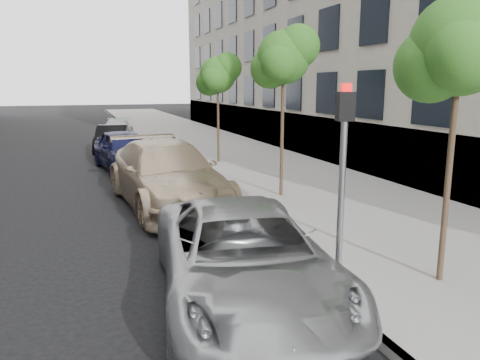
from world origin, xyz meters
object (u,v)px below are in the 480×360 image
tree_near (462,45)px  sedan_black (112,139)px  tree_mid (284,57)px  minivan (243,257)px  tree_far (218,75)px  sedan_rear (117,130)px  suv (167,174)px  sedan_blue (125,150)px  signal_pole (343,167)px

tree_near → sedan_black: bearing=102.5°
tree_mid → minivan: 7.60m
tree_far → sedan_rear: 11.45m
tree_far → minivan: size_ratio=0.83×
tree_far → minivan: (-3.33, -12.46, -2.99)m
tree_far → sedan_rear: size_ratio=1.02×
sedan_black → sedan_rear: (0.68, 5.40, -0.04)m
tree_near → tree_far: bearing=90.0°
sedan_rear → tree_far: bearing=-63.6°
sedan_black → sedan_rear: bearing=92.2°
suv → sedan_blue: (-0.56, 6.19, -0.09)m
signal_pole → suv: 7.07m
tree_near → suv: (-3.33, 6.91, -3.04)m
tree_near → minivan: 4.64m
minivan → tree_near: bearing=-1.4°
sedan_blue → sedan_black: sedan_blue is taller
sedan_blue → sedan_rear: sedan_blue is taller
signal_pole → suv: size_ratio=0.53×
suv → sedan_blue: bearing=90.3°
tree_far → minivan: bearing=-104.9°
tree_far → sedan_rear: tree_far is taller
tree_near → tree_far: size_ratio=1.05×
tree_far → sedan_black: size_ratio=1.08×
tree_near → tree_mid: size_ratio=0.97×
sedan_blue → sedan_rear: size_ratio=1.06×
tree_mid → sedan_rear: tree_mid is taller
minivan → sedan_blue: sedan_blue is taller
tree_far → suv: tree_far is taller
suv → sedan_rear: (0.00, 16.60, -0.25)m
suv → sedan_rear: suv is taller
tree_mid → tree_far: tree_mid is taller
signal_pole → minivan: size_ratio=0.60×
minivan → sedan_blue: size_ratio=1.15×
tree_far → sedan_rear: bearing=107.6°
signal_pole → tree_mid: bearing=83.1°
signal_pole → sedan_black: bearing=106.4°
tree_mid → sedan_black: 12.75m
signal_pole → minivan: (-1.40, 0.45, -1.40)m
tree_near → sedan_blue: (-3.89, 13.10, -3.14)m
signal_pole → suv: signal_pole is taller
sedan_rear → sedan_black: bearing=-88.3°
suv → sedan_blue: size_ratio=1.31×
sedan_blue → sedan_black: bearing=83.8°
minivan → sedan_black: (-0.68, 17.57, -0.07)m
tree_near → tree_far: (-0.00, 13.00, -0.19)m
suv → sedan_blue: suv is taller
signal_pole → suv: (-1.40, 6.82, -1.26)m
tree_far → sedan_black: 7.18m
minivan → sedan_black: bearing=100.0°
tree_far → suv: size_ratio=0.73×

